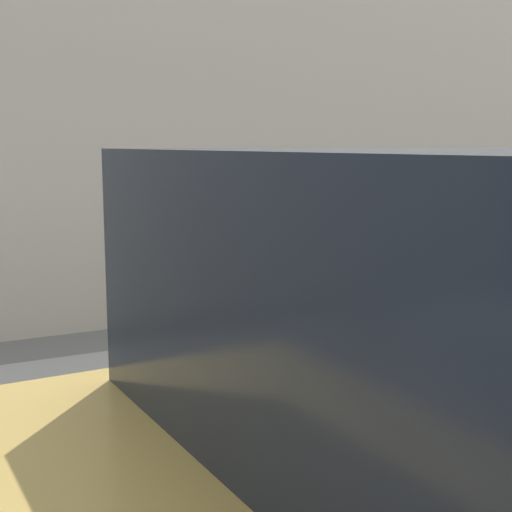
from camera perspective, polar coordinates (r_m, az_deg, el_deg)
The scene contains 3 objects.
sidewalk at distance 4.48m, azimuth -10.64°, elevation -13.22°, with size 24.00×2.80×0.11m.
building_facade at distance 6.78m, azimuth -17.97°, elevation 16.28°, with size 24.00×0.30×5.30m.
parking_meter at distance 3.16m, azimuth 0.00°, elevation -2.30°, with size 0.23×0.15×1.46m.
Camera 1 is at (-1.15, -1.79, 1.74)m, focal length 50.00 mm.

